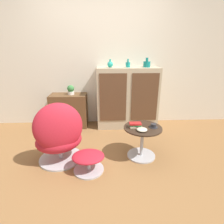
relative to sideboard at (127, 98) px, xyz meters
The scene contains 14 objects.
ground_plane 1.49m from the sideboard, 111.91° to the right, with size 12.00×12.00×0.00m, color olive.
wall_back 0.92m from the sideboard, 153.71° to the left, with size 6.40×0.06×2.60m.
sideboard is the anchor object (origin of this frame).
tv_console 1.17m from the sideboard, behind, with size 0.69×0.40×0.65m.
egg_chair 1.59m from the sideboard, 131.39° to the right, with size 0.77×0.74×0.86m.
ottoman 1.61m from the sideboard, 115.01° to the right, with size 0.40×0.38×0.25m.
coffee_table 1.16m from the sideboard, 86.27° to the right, with size 0.52×0.52×0.45m.
vase_leftmost 0.71m from the sideboard, behind, with size 0.11×0.11×0.14m.
vase_inner_left 0.63m from the sideboard, 141.77° to the left, with size 0.08×0.08×0.15m.
vase_inner_right 0.72m from the sideboard, ahead, with size 0.13×0.13×0.17m.
potted_plant 1.09m from the sideboard, behind, with size 0.13×0.13×0.18m.
teacup 1.15m from the sideboard, 79.16° to the right, with size 0.12×0.12×0.05m.
book_stack 1.12m from the sideboard, 91.58° to the right, with size 0.17×0.11×0.07m.
bowl 1.23m from the sideboard, 88.31° to the right, with size 0.14×0.14×0.04m.
Camera 1 is at (0.07, -1.99, 1.43)m, focal length 28.00 mm.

